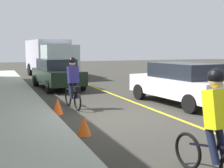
{
  "coord_description": "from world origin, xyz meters",
  "views": [
    {
      "loc": [
        -7.81,
        3.47,
        2.12
      ],
      "look_at": [
        0.61,
        0.03,
        1.0
      ],
      "focal_mm": 46.13,
      "sensor_mm": 36.0,
      "label": 1
    }
  ],
  "objects": [
    {
      "name": "cyclist_follow",
      "position": [
        -4.4,
        0.34,
        0.91
      ],
      "size": [
        1.71,
        0.38,
        1.83
      ],
      "rotation": [
        0.0,
        0.0,
        0.07
      ],
      "color": "black",
      "rests_on": "ground"
    },
    {
      "name": "ground_plane",
      "position": [
        0.0,
        0.0,
        0.0
      ],
      "size": [
        80.0,
        80.0,
        0.0
      ],
      "primitive_type": "plane",
      "color": "#33312C"
    },
    {
      "name": "traffic_cone_far",
      "position": [
        1.35,
        1.63,
        0.27
      ],
      "size": [
        0.36,
        0.36,
        0.53
      ],
      "primitive_type": "cone",
      "color": "#F95717",
      "rests_on": "ground"
    },
    {
      "name": "lane_line_centre",
      "position": [
        0.0,
        -1.6,
        0.0
      ],
      "size": [
        36.0,
        0.12,
        0.01
      ],
      "primitive_type": "cube",
      "color": "yellow",
      "rests_on": "ground"
    },
    {
      "name": "box_truck_background",
      "position": [
        14.19,
        -0.44,
        1.55
      ],
      "size": [
        6.88,
        2.97,
        2.78
      ],
      "rotation": [
        0.0,
        0.0,
        3.22
      ],
      "color": "#B7B2C7",
      "rests_on": "ground"
    },
    {
      "name": "patrol_sedan",
      "position": [
        1.36,
        -3.13,
        0.82
      ],
      "size": [
        4.57,
        2.31,
        1.58
      ],
      "rotation": [
        0.0,
        0.0,
        0.11
      ],
      "color": "white",
      "rests_on": "ground"
    },
    {
      "name": "cyclist_lead",
      "position": [
        2.07,
        0.92,
        0.91
      ],
      "size": [
        1.71,
        0.38,
        1.83
      ],
      "rotation": [
        0.0,
        0.0,
        0.07
      ],
      "color": "black",
      "rests_on": "ground"
    },
    {
      "name": "traffic_cone_near",
      "position": [
        -1.18,
        1.51,
        0.25
      ],
      "size": [
        0.36,
        0.36,
        0.5
      ],
      "primitive_type": "cone",
      "color": "#E95918",
      "rests_on": "ground"
    },
    {
      "name": "sidewalk",
      "position": [
        0.0,
        3.4,
        0.07
      ],
      "size": [
        40.0,
        3.2,
        0.15
      ],
      "primitive_type": "cube",
      "color": "#9AA093",
      "rests_on": "ground"
    },
    {
      "name": "parked_sedan_rear",
      "position": [
        7.54,
        0.39,
        0.82
      ],
      "size": [
        4.52,
        2.17,
        1.58
      ],
      "rotation": [
        0.0,
        0.0,
        3.21
      ],
      "color": "black",
      "rests_on": "ground"
    }
  ]
}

